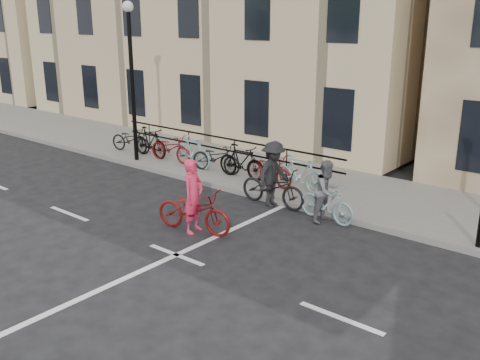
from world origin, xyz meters
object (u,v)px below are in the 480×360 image
Objects in this scene: cyclist_grey at (327,197)px; lamp_post at (131,62)px; cyclist_dark at (273,181)px; cyclist_pink at (194,207)px.

lamp_post is at bearing 92.21° from cyclist_grey.
lamp_post reaches higher than cyclist_grey.
lamp_post reaches higher than cyclist_dark.
lamp_post is 8.47m from cyclist_grey.
cyclist_pink is at bearing 147.61° from cyclist_grey.
cyclist_grey is at bearing -49.86° from cyclist_pink.
lamp_post is at bearing 84.65° from cyclist_dark.
lamp_post is 3.16× the size of cyclist_grey.
lamp_post is 2.62× the size of cyclist_dark.
cyclist_grey is 1.72m from cyclist_dark.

